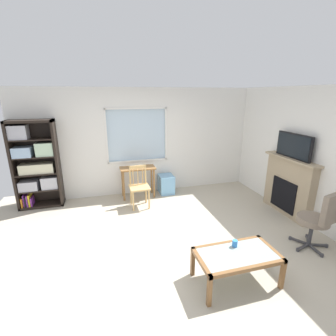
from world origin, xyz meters
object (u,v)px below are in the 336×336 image
(office_chair, at_px, (320,218))
(coffee_table, at_px, (237,257))
(tv, at_px, (294,146))
(wooden_chair, at_px, (139,186))
(fireplace, at_px, (288,186))
(plastic_drawer_unit, at_px, (166,184))
(bookshelf, at_px, (35,164))
(sippy_cup, at_px, (235,243))
(desk_under_window, at_px, (138,174))

(office_chair, distance_m, coffee_table, 1.62)
(tv, bearing_deg, wooden_chair, 158.11)
(fireplace, bearing_deg, wooden_chair, 158.24)
(office_chair, bearing_deg, plastic_drawer_unit, 120.11)
(fireplace, relative_size, tv, 1.50)
(bookshelf, bearing_deg, sippy_cup, -45.75)
(wooden_chair, xyz_separation_m, plastic_drawer_unit, (0.76, 0.56, -0.23))
(wooden_chair, height_order, plastic_drawer_unit, wooden_chair)
(sippy_cup, bearing_deg, coffee_table, -107.13)
(office_chair, relative_size, coffee_table, 0.95)
(office_chair, distance_m, sippy_cup, 1.55)
(wooden_chair, height_order, coffee_table, wooden_chair)
(fireplace, xyz_separation_m, office_chair, (-0.43, -1.17, -0.04))
(desk_under_window, xyz_separation_m, tv, (2.79, -1.66, 0.84))
(tv, relative_size, sippy_cup, 9.47)
(bookshelf, relative_size, sippy_cup, 20.96)
(wooden_chair, bearing_deg, fireplace, -21.76)
(bookshelf, xyz_separation_m, sippy_cup, (2.99, -3.07, -0.48))
(tv, distance_m, coffee_table, 2.69)
(wooden_chair, bearing_deg, desk_under_window, 83.77)
(tv, bearing_deg, plastic_drawer_unit, 140.68)
(bookshelf, bearing_deg, coffee_table, -47.50)
(bookshelf, relative_size, plastic_drawer_unit, 4.10)
(plastic_drawer_unit, bearing_deg, sippy_cup, -87.57)
(fireplace, distance_m, coffee_table, 2.50)
(coffee_table, bearing_deg, fireplace, 35.69)
(wooden_chair, distance_m, fireplace, 3.09)
(bookshelf, bearing_deg, office_chair, -32.93)
(bookshelf, height_order, office_chair, bookshelf)
(desk_under_window, distance_m, wooden_chair, 0.53)
(wooden_chair, distance_m, tv, 3.22)
(plastic_drawer_unit, bearing_deg, desk_under_window, -175.95)
(coffee_table, bearing_deg, tv, 35.94)
(desk_under_window, relative_size, fireplace, 0.64)
(wooden_chair, height_order, tv, tv)
(bookshelf, distance_m, fireplace, 5.29)
(plastic_drawer_unit, bearing_deg, wooden_chair, -143.49)
(sippy_cup, bearing_deg, fireplace, 33.48)
(wooden_chair, relative_size, tv, 1.06)
(sippy_cup, bearing_deg, tv, 33.72)
(bookshelf, bearing_deg, fireplace, -19.58)
(wooden_chair, height_order, sippy_cup, wooden_chair)
(desk_under_window, height_order, office_chair, office_chair)
(bookshelf, distance_m, wooden_chair, 2.25)
(tv, bearing_deg, desk_under_window, 149.29)
(desk_under_window, height_order, wooden_chair, wooden_chair)
(tv, relative_size, coffee_table, 0.81)
(bookshelf, height_order, fireplace, bookshelf)
(desk_under_window, height_order, sippy_cup, desk_under_window)
(fireplace, xyz_separation_m, tv, (-0.02, 0.00, 0.83))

